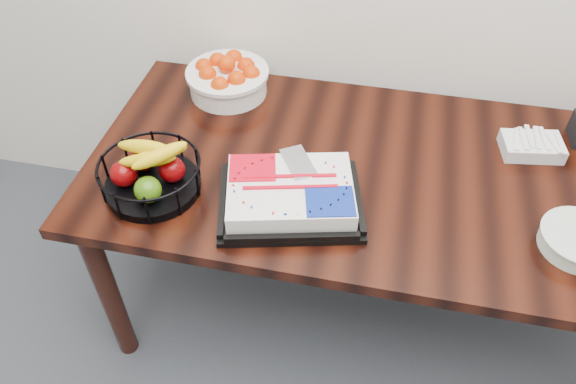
% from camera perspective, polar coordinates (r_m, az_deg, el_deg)
% --- Properties ---
extents(table, '(1.80, 0.90, 0.75)m').
position_cam_1_polar(table, '(1.84, 8.40, 0.36)').
color(table, black).
rests_on(table, ground).
extents(cake_tray, '(0.48, 0.41, 0.09)m').
position_cam_1_polar(cake_tray, '(1.62, 0.23, -0.28)').
color(cake_tray, black).
rests_on(cake_tray, table).
extents(tangerine_bowl, '(0.30, 0.30, 0.19)m').
position_cam_1_polar(tangerine_bowl, '(2.05, -6.19, 11.90)').
color(tangerine_bowl, white).
rests_on(tangerine_bowl, table).
extents(fruit_basket, '(0.30, 0.30, 0.16)m').
position_cam_1_polar(fruit_basket, '(1.70, -13.81, 1.87)').
color(fruit_basket, black).
rests_on(fruit_basket, table).
extents(fork_bag, '(0.20, 0.15, 0.05)m').
position_cam_1_polar(fork_bag, '(1.97, 23.54, 4.33)').
color(fork_bag, silver).
rests_on(fork_bag, table).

